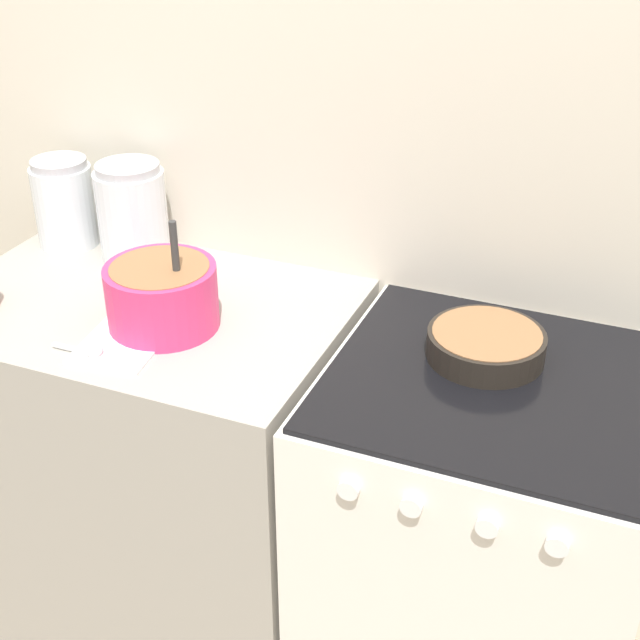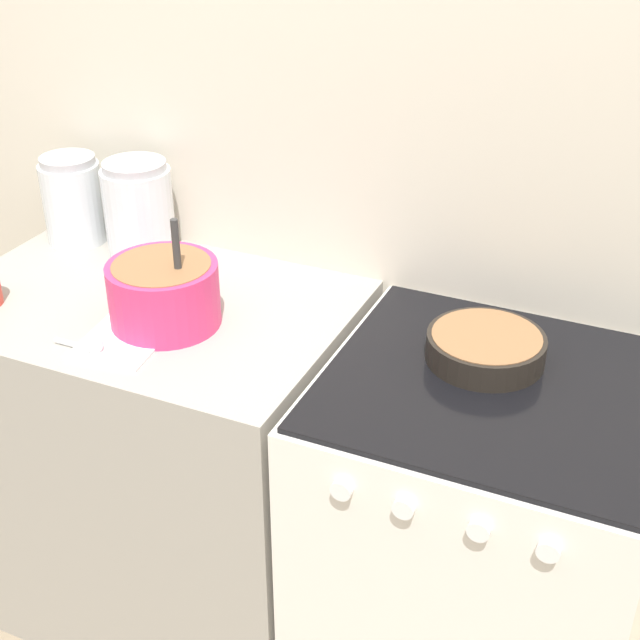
{
  "view_description": "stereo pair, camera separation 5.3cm",
  "coord_description": "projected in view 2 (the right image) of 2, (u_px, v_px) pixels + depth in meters",
  "views": [
    {
      "loc": [
        0.58,
        -1.16,
        1.88
      ],
      "look_at": [
        -0.03,
        0.32,
        0.96
      ],
      "focal_mm": 50.0,
      "sensor_mm": 36.0,
      "label": 1
    },
    {
      "loc": [
        0.63,
        -1.14,
        1.88
      ],
      "look_at": [
        -0.03,
        0.32,
        0.96
      ],
      "focal_mm": 50.0,
      "sensor_mm": 36.0,
      "label": 2
    }
  ],
  "objects": [
    {
      "name": "wall_back",
      "position": [
        392.0,
        161.0,
        1.98
      ],
      "size": [
        4.84,
        0.05,
        2.4
      ],
      "color": "beige",
      "rests_on": "ground_plane"
    },
    {
      "name": "countertop_cabinet",
      "position": [
        162.0,
        459.0,
        2.25
      ],
      "size": [
        0.92,
        0.63,
        0.91
      ],
      "color": "#9E998E",
      "rests_on": "ground_plane"
    },
    {
      "name": "stove",
      "position": [
        474.0,
        554.0,
        1.96
      ],
      "size": [
        0.67,
        0.65,
        0.91
      ],
      "color": "white",
      "rests_on": "ground_plane"
    },
    {
      "name": "mixing_bowl",
      "position": [
        164.0,
        290.0,
        1.9
      ],
      "size": [
        0.24,
        0.24,
        0.25
      ],
      "color": "#E0336B",
      "rests_on": "countertop_cabinet"
    },
    {
      "name": "baking_pan",
      "position": [
        486.0,
        347.0,
        1.79
      ],
      "size": [
        0.24,
        0.24,
        0.06
      ],
      "color": "black",
      "rests_on": "stove"
    },
    {
      "name": "storage_jar_left",
      "position": [
        74.0,
        205.0,
        2.26
      ],
      "size": [
        0.15,
        0.15,
        0.22
      ],
      "color": "silver",
      "rests_on": "countertop_cabinet"
    },
    {
      "name": "storage_jar_middle",
      "position": [
        140.0,
        215.0,
        2.19
      ],
      "size": [
        0.17,
        0.17,
        0.24
      ],
      "color": "silver",
      "rests_on": "countertop_cabinet"
    },
    {
      "name": "recipe_page",
      "position": [
        125.0,
        339.0,
        1.87
      ],
      "size": [
        0.19,
        0.24,
        0.01
      ],
      "color": "white",
      "rests_on": "countertop_cabinet"
    },
    {
      "name": "measuring_spoon",
      "position": [
        90.0,
        345.0,
        1.83
      ],
      "size": [
        0.12,
        0.04,
        0.04
      ],
      "color": "white",
      "rests_on": "countertop_cabinet"
    }
  ]
}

